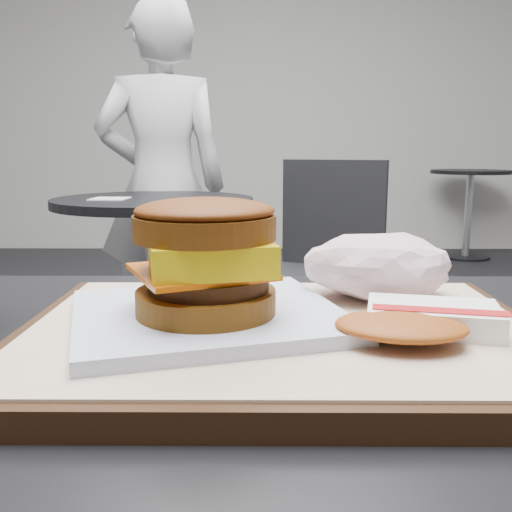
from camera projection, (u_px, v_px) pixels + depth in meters
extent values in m
cube|color=silver|center=(257.00, 84.00, 5.15)|extent=(8.00, 0.10, 3.00)
cube|color=black|center=(222.00, 405.00, 0.38)|extent=(0.80, 0.60, 0.04)
cube|color=black|center=(280.00, 338.00, 0.42)|extent=(0.38, 0.28, 0.02)
cube|color=beige|center=(280.00, 325.00, 0.42)|extent=(0.36, 0.26, 0.00)
cube|color=white|center=(208.00, 315.00, 0.42)|extent=(0.23, 0.22, 0.01)
cylinder|color=brown|center=(206.00, 301.00, 0.41)|extent=(0.12, 0.12, 0.02)
cylinder|color=black|center=(209.00, 282.00, 0.41)|extent=(0.11, 0.11, 0.01)
cube|color=#CC5306|center=(200.00, 272.00, 0.41)|extent=(0.12, 0.12, 0.00)
cube|color=yellow|center=(209.00, 255.00, 0.40)|extent=(0.10, 0.10, 0.02)
cylinder|color=brown|center=(205.00, 227.00, 0.40)|extent=(0.12, 0.12, 0.02)
ellipsoid|color=brown|center=(205.00, 211.00, 0.40)|extent=(0.12, 0.12, 0.02)
cube|color=white|center=(433.00, 317.00, 0.40)|extent=(0.10, 0.07, 0.02)
cube|color=#B1171A|center=(440.00, 310.00, 0.38)|extent=(0.09, 0.03, 0.00)
ellipsoid|color=#AC561B|center=(401.00, 326.00, 0.37)|extent=(0.09, 0.07, 0.01)
cylinder|color=black|center=(160.00, 395.00, 2.14)|extent=(0.44, 0.44, 0.02)
cylinder|color=#A5A5AA|center=(157.00, 302.00, 2.07)|extent=(0.07, 0.07, 0.70)
cylinder|color=black|center=(153.00, 202.00, 2.00)|extent=(0.70, 0.70, 0.03)
cube|color=silver|center=(110.00, 199.00, 1.94)|extent=(0.13, 0.13, 0.00)
cylinder|color=#96969B|center=(282.00, 330.00, 2.24)|extent=(0.06, 0.06, 0.44)
cube|color=black|center=(282.00, 270.00, 2.20)|extent=(0.56, 0.56, 0.04)
cube|color=black|center=(333.00, 213.00, 2.15)|extent=(0.38, 0.19, 0.40)
imported|color=silver|center=(163.00, 187.00, 2.43)|extent=(0.61, 0.45, 1.52)
cylinder|color=black|center=(465.00, 256.00, 4.92)|extent=(0.40, 0.40, 0.02)
cylinder|color=#A5A5AA|center=(468.00, 215.00, 4.86)|extent=(0.06, 0.06, 0.70)
cylinder|color=black|center=(471.00, 172.00, 4.79)|extent=(0.66, 0.66, 0.03)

